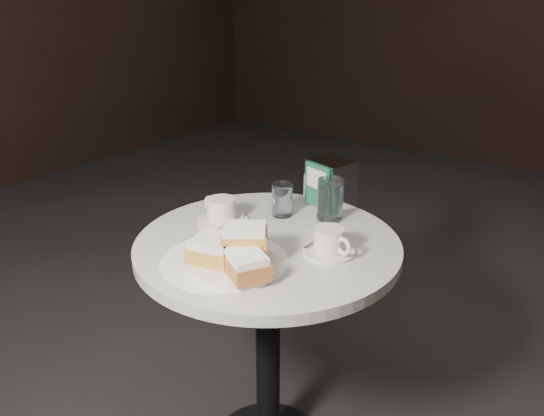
% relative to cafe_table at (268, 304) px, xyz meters
% --- Properties ---
extents(cafe_table, '(0.70, 0.70, 0.74)m').
position_rel_cafe_table_xyz_m(cafe_table, '(0.00, 0.00, 0.00)').
color(cafe_table, black).
rests_on(cafe_table, ground).
extents(sugar_spill, '(0.40, 0.40, 0.00)m').
position_rel_cafe_table_xyz_m(sugar_spill, '(-0.02, -0.15, 0.20)').
color(sugar_spill, white).
rests_on(sugar_spill, cafe_table).
extents(beignet_plate, '(0.23, 0.23, 0.10)m').
position_rel_cafe_table_xyz_m(beignet_plate, '(0.03, -0.17, 0.24)').
color(beignet_plate, silver).
rests_on(beignet_plate, cafe_table).
extents(coffee_cup_left, '(0.16, 0.16, 0.07)m').
position_rel_cafe_table_xyz_m(coffee_cup_left, '(-0.17, 0.02, 0.23)').
color(coffee_cup_left, silver).
rests_on(coffee_cup_left, cafe_table).
extents(coffee_cup_right, '(0.16, 0.16, 0.07)m').
position_rel_cafe_table_xyz_m(coffee_cup_right, '(0.17, 0.03, 0.23)').
color(coffee_cup_right, silver).
rests_on(coffee_cup_right, cafe_table).
extents(water_glass_left, '(0.06, 0.06, 0.10)m').
position_rel_cafe_table_xyz_m(water_glass_left, '(-0.06, 0.16, 0.25)').
color(water_glass_left, silver).
rests_on(water_glass_left, cafe_table).
extents(water_glass_right, '(0.10, 0.10, 0.12)m').
position_rel_cafe_table_xyz_m(water_glass_right, '(0.06, 0.22, 0.26)').
color(water_glass_right, white).
rests_on(water_glass_right, cafe_table).
extents(napkin_dispenser, '(0.15, 0.13, 0.15)m').
position_rel_cafe_table_xyz_m(napkin_dispenser, '(0.01, 0.30, 0.27)').
color(napkin_dispenser, white).
rests_on(napkin_dispenser, cafe_table).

